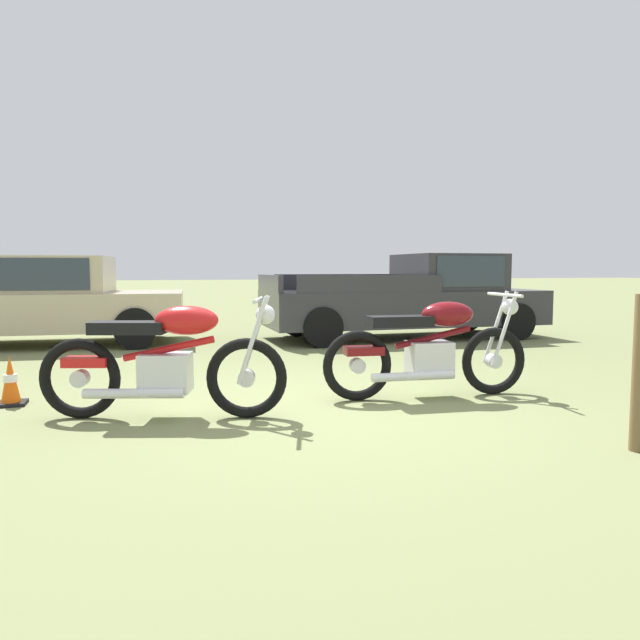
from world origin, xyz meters
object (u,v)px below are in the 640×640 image
motorcycle_red (166,361)px  car_beige (36,296)px  motorcycle_maroon (430,348)px  fence_post_wooden (640,373)px  traffic_cone (10,383)px  pickup_truck_charcoal (416,296)px

motorcycle_red → car_beige: 5.78m
motorcycle_maroon → fence_post_wooden: size_ratio=1.92×
motorcycle_maroon → traffic_cone: 3.88m
pickup_truck_charcoal → traffic_cone: pickup_truck_charcoal is taller
pickup_truck_charcoal → motorcycle_red: bearing=-133.6°
motorcycle_maroon → car_beige: car_beige is taller
car_beige → pickup_truck_charcoal: (6.33, -0.79, -0.05)m
motorcycle_red → motorcycle_maroon: same height
pickup_truck_charcoal → fence_post_wooden: size_ratio=4.59×
car_beige → motorcycle_maroon: bearing=-47.2°
fence_post_wooden → traffic_cone: size_ratio=2.36×
motorcycle_red → car_beige: size_ratio=0.43×
pickup_truck_charcoal → car_beige: bearing=173.2°
motorcycle_red → pickup_truck_charcoal: (4.52, 4.69, 0.27)m
motorcycle_red → car_beige: (-1.82, 5.47, 0.32)m
car_beige → pickup_truck_charcoal: size_ratio=0.93×
motorcycle_maroon → car_beige: (-4.27, 5.37, 0.32)m
pickup_truck_charcoal → motorcycle_maroon: bearing=-113.9°
motorcycle_maroon → traffic_cone: (-3.79, 0.78, -0.27)m
car_beige → fence_post_wooden: car_beige is taller
traffic_cone → pickup_truck_charcoal: bearing=33.0°
fence_post_wooden → pickup_truck_charcoal: bearing=77.1°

